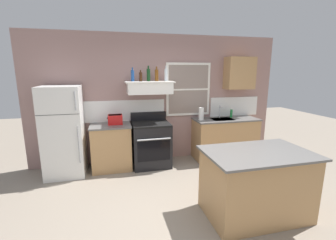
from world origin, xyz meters
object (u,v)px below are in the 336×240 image
bottle_dark_green_wine (148,75)px  paper_towel_roll (201,114)px  refrigerator (64,131)px  toaster (115,119)px  bottle_brown_stout (141,77)px  bottle_amber_wine (157,75)px  stove_range (151,144)px  dish_soap_bottle (231,113)px  kitchen_island (256,183)px  bottle_blue_liqueur (133,76)px  bottle_clear_tall (166,75)px

bottle_dark_green_wine → paper_towel_roll: 1.39m
refrigerator → toaster: bearing=5.4°
refrigerator → bottle_brown_stout: (1.48, 0.13, 0.99)m
refrigerator → bottle_amber_wine: 2.09m
refrigerator → stove_range: 1.69m
refrigerator → dish_soap_bottle: (3.53, 0.16, 0.16)m
paper_towel_roll → kitchen_island: (-0.02, -2.06, -0.59)m
bottle_brown_stout → paper_towel_roll: 1.51m
bottle_blue_liqueur → bottle_amber_wine: (0.49, 0.02, 0.01)m
bottle_blue_liqueur → bottle_brown_stout: bearing=-10.1°
bottle_blue_liqueur → dish_soap_bottle: (2.21, 0.01, -0.86)m
bottle_clear_tall → bottle_dark_green_wine: bearing=166.0°
kitchen_island → stove_range: bearing=118.3°
bottle_clear_tall → kitchen_island: 2.62m
refrigerator → stove_range: bearing=0.8°
bottle_brown_stout → bottle_amber_wine: bottle_amber_wine is taller
bottle_blue_liqueur → kitchen_island: bottle_blue_liqueur is taller
bottle_brown_stout → dish_soap_bottle: size_ratio=1.23×
bottle_brown_stout → paper_towel_roll: size_ratio=0.82×
toaster → bottle_brown_stout: bottle_brown_stout is taller
refrigerator → paper_towel_roll: 2.77m
refrigerator → bottle_brown_stout: bottle_brown_stout is taller
toaster → bottle_dark_green_wine: bearing=5.4°
bottle_clear_tall → dish_soap_bottle: (1.55, 0.09, -0.87)m
stove_range → bottle_clear_tall: bearing=8.1°
toaster → bottle_dark_green_wine: 1.11m
bottle_blue_liqueur → bottle_clear_tall: bearing=-7.3°
refrigerator → bottle_clear_tall: size_ratio=5.49×
refrigerator → stove_range: (1.65, 0.02, -0.38)m
stove_range → kitchen_island: (1.09, -2.02, -0.01)m
bottle_dark_green_wine → bottle_brown_stout: bearing=-170.3°
bottle_dark_green_wine → bottle_clear_tall: size_ratio=0.99×
refrigerator → kitchen_island: bearing=-36.1°
paper_towel_roll → refrigerator: bearing=-178.7°
bottle_blue_liqueur → stove_range: bearing=-22.1°
stove_range → bottle_blue_liqueur: size_ratio=4.00×
bottle_blue_liqueur → dish_soap_bottle: size_ratio=1.51×
bottle_brown_stout → dish_soap_bottle: (2.05, 0.03, -0.84)m
dish_soap_bottle → kitchen_island: (-0.79, -2.16, -0.54)m
bottle_amber_wine → paper_towel_roll: 1.26m
refrigerator → bottle_brown_stout: bearing=4.9°
bottle_brown_stout → bottle_amber_wine: (0.33, 0.05, 0.03)m
bottle_brown_stout → bottle_clear_tall: size_ratio=0.72×
bottle_clear_tall → paper_towel_roll: 1.14m
bottle_dark_green_wine → kitchen_island: 2.80m
toaster → dish_soap_bottle: bearing=1.6°
bottle_blue_liqueur → bottle_dark_green_wine: size_ratio=0.89×
toaster → stove_range: (0.70, -0.07, -0.54)m
bottle_amber_wine → bottle_clear_tall: bottle_clear_tall is taller
bottle_blue_liqueur → paper_towel_roll: 1.65m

